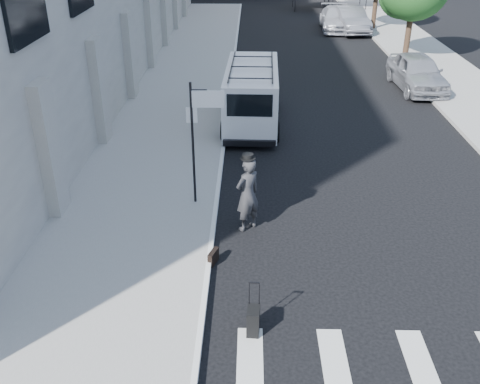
{
  "coord_description": "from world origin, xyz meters",
  "views": [
    {
      "loc": [
        -1.04,
        -10.25,
        7.56
      ],
      "look_at": [
        -1.28,
        1.61,
        1.3
      ],
      "focal_mm": 40.0,
      "sensor_mm": 36.0,
      "label": 1
    }
  ],
  "objects_px": {
    "parked_car_c": "(337,19)",
    "businessman": "(248,194)",
    "briefcase": "(213,257)",
    "parked_car_a": "(417,72)",
    "cargo_van": "(252,94)",
    "parked_car_b": "(350,20)",
    "suitcase": "(253,321)"
  },
  "relations": [
    {
      "from": "parked_car_b",
      "to": "suitcase",
      "type": "bearing_deg",
      "value": -108.9
    },
    {
      "from": "parked_car_b",
      "to": "briefcase",
      "type": "bearing_deg",
      "value": -111.77
    },
    {
      "from": "businessman",
      "to": "parked_car_a",
      "type": "bearing_deg",
      "value": -163.24
    },
    {
      "from": "briefcase",
      "to": "parked_car_b",
      "type": "distance_m",
      "value": 29.0
    },
    {
      "from": "cargo_van",
      "to": "parked_car_a",
      "type": "relative_size",
      "value": 1.26
    },
    {
      "from": "parked_car_b",
      "to": "parked_car_c",
      "type": "distance_m",
      "value": 1.08
    },
    {
      "from": "parked_car_b",
      "to": "cargo_van",
      "type": "bearing_deg",
      "value": -116.83
    },
    {
      "from": "businessman",
      "to": "briefcase",
      "type": "height_order",
      "value": "businessman"
    },
    {
      "from": "suitcase",
      "to": "parked_car_a",
      "type": "relative_size",
      "value": 0.23
    },
    {
      "from": "suitcase",
      "to": "parked_car_a",
      "type": "height_order",
      "value": "parked_car_a"
    },
    {
      "from": "businessman",
      "to": "parked_car_b",
      "type": "relative_size",
      "value": 0.4
    },
    {
      "from": "briefcase",
      "to": "parked_car_a",
      "type": "height_order",
      "value": "parked_car_a"
    },
    {
      "from": "cargo_van",
      "to": "parked_car_b",
      "type": "distance_m",
      "value": 19.45
    },
    {
      "from": "businessman",
      "to": "briefcase",
      "type": "xyz_separation_m",
      "value": [
        -0.81,
        -1.62,
        -0.86
      ]
    },
    {
      "from": "briefcase",
      "to": "parked_car_a",
      "type": "xyz_separation_m",
      "value": [
        8.7,
        14.42,
        0.65
      ]
    },
    {
      "from": "parked_car_a",
      "to": "parked_car_b",
      "type": "xyz_separation_m",
      "value": [
        -0.99,
        13.53,
        0.02
      ]
    },
    {
      "from": "suitcase",
      "to": "cargo_van",
      "type": "xyz_separation_m",
      "value": [
        -0.05,
        12.1,
        0.88
      ]
    },
    {
      "from": "parked_car_c",
      "to": "businessman",
      "type": "bearing_deg",
      "value": -100.73
    },
    {
      "from": "briefcase",
      "to": "parked_car_a",
      "type": "bearing_deg",
      "value": 78.13
    },
    {
      "from": "parked_car_a",
      "to": "parked_car_c",
      "type": "height_order",
      "value": "parked_car_a"
    },
    {
      "from": "briefcase",
      "to": "parked_car_c",
      "type": "bearing_deg",
      "value": 95.7
    },
    {
      "from": "businessman",
      "to": "suitcase",
      "type": "height_order",
      "value": "businessman"
    },
    {
      "from": "parked_car_b",
      "to": "parked_car_a",
      "type": "bearing_deg",
      "value": -92.17
    },
    {
      "from": "suitcase",
      "to": "parked_car_b",
      "type": "height_order",
      "value": "parked_car_b"
    },
    {
      "from": "businessman",
      "to": "parked_car_b",
      "type": "bearing_deg",
      "value": -146.27
    },
    {
      "from": "parked_car_b",
      "to": "parked_car_c",
      "type": "bearing_deg",
      "value": 132.51
    },
    {
      "from": "businessman",
      "to": "parked_car_b",
      "type": "distance_m",
      "value": 27.22
    },
    {
      "from": "businessman",
      "to": "parked_car_a",
      "type": "distance_m",
      "value": 15.04
    },
    {
      "from": "parked_car_b",
      "to": "parked_car_c",
      "type": "height_order",
      "value": "parked_car_b"
    },
    {
      "from": "parked_car_b",
      "to": "parked_car_c",
      "type": "xyz_separation_m",
      "value": [
        -0.81,
        0.71,
        -0.07
      ]
    },
    {
      "from": "parked_car_a",
      "to": "parked_car_b",
      "type": "bearing_deg",
      "value": 91.52
    },
    {
      "from": "briefcase",
      "to": "suitcase",
      "type": "height_order",
      "value": "suitcase"
    }
  ]
}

